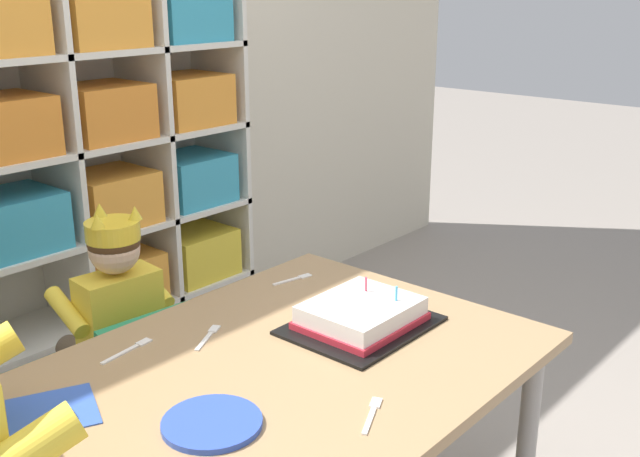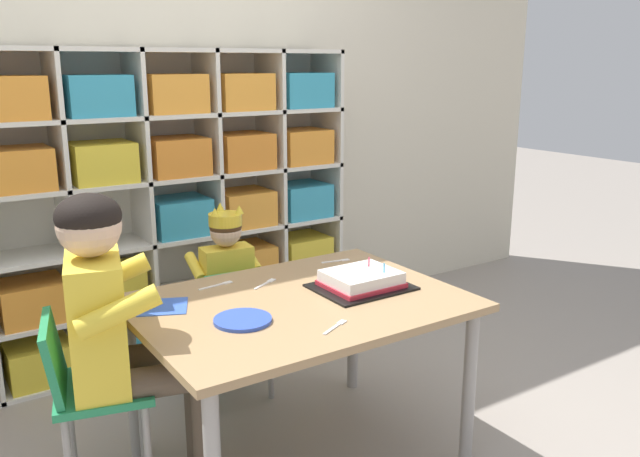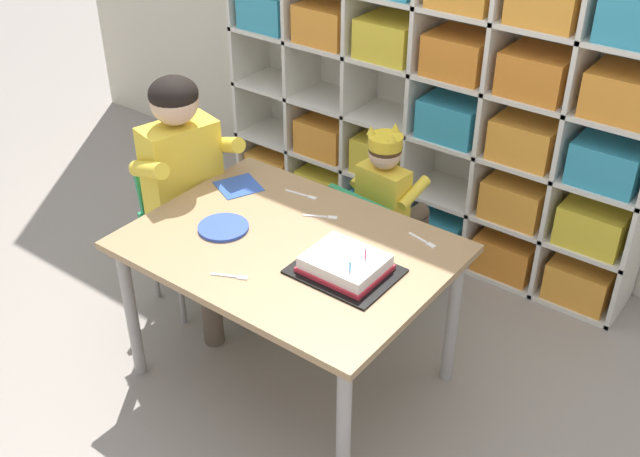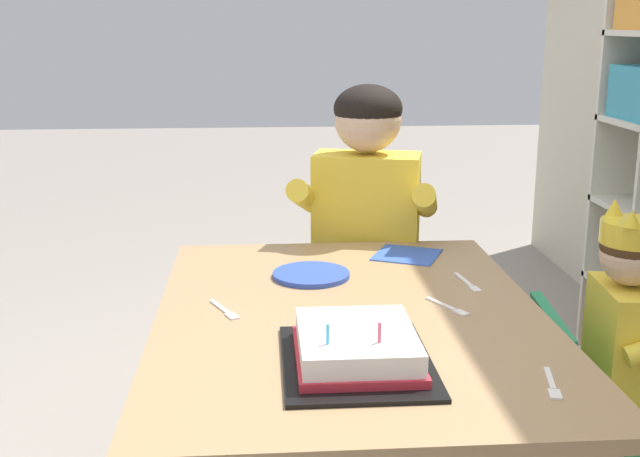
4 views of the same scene
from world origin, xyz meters
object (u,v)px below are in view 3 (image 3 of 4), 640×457
fork_near_cake_tray (232,276)px  fork_beside_plate_stack (303,195)px  classroom_chair_adult_side (182,213)px  adult_helper_seated (190,176)px  birthday_cake_on_tray (345,266)px  activity_table (289,259)px  fork_near_child_seat (323,217)px  paper_plate_stack (223,227)px  fork_by_napkin (424,241)px  classroom_chair_blue (373,235)px  child_with_crown (389,194)px

fork_near_cake_tray → fork_beside_plate_stack: (-0.14, 0.56, -0.00)m
classroom_chair_adult_side → adult_helper_seated: adult_helper_seated is taller
birthday_cake_on_tray → activity_table: bearing=175.8°
fork_near_child_seat → birthday_cake_on_tray: bearing=111.1°
paper_plate_stack → fork_by_napkin: (0.63, 0.37, -0.00)m
activity_table → classroom_chair_blue: size_ratio=1.82×
birthday_cake_on_tray → paper_plate_stack: birthday_cake_on_tray is taller
classroom_chair_blue → birthday_cake_on_tray: bearing=119.8°
birthday_cake_on_tray → paper_plate_stack: 0.51m
activity_table → adult_helper_seated: adult_helper_seated is taller
child_with_crown → fork_by_napkin: 0.50m
fork_by_napkin → fork_near_child_seat: (-0.39, -0.09, 0.00)m
fork_near_child_seat → fork_beside_plate_stack: 0.18m
activity_table → fork_by_napkin: bearing=38.8°
fork_near_child_seat → fork_by_napkin: bearing=164.6°
classroom_chair_adult_side → activity_table: bearing=-86.4°
fork_near_cake_tray → fork_beside_plate_stack: same height
paper_plate_stack → classroom_chair_blue: bearing=67.1°
fork_by_napkin → fork_beside_plate_stack: 0.54m
fork_by_napkin → fork_near_child_seat: bearing=24.5°
activity_table → fork_by_napkin: fork_by_napkin is taller
activity_table → fork_by_napkin: 0.48m
classroom_chair_blue → fork_near_child_seat: size_ratio=5.04×
fork_beside_plate_stack → classroom_chair_adult_side: bearing=10.1°
child_with_crown → fork_near_cake_tray: child_with_crown is taller
classroom_chair_adult_side → fork_by_napkin: classroom_chair_adult_side is taller
classroom_chair_blue → birthday_cake_on_tray: (0.25, -0.56, 0.27)m
adult_helper_seated → fork_near_cake_tray: 0.68m
paper_plate_stack → fork_by_napkin: size_ratio=1.50×
adult_helper_seated → activity_table: bearing=-85.8°
birthday_cake_on_tray → fork_near_child_seat: size_ratio=2.80×
birthday_cake_on_tray → paper_plate_stack: (-0.51, -0.05, -0.02)m
child_with_crown → fork_beside_plate_stack: child_with_crown is taller
classroom_chair_blue → paper_plate_stack: (-0.26, -0.61, 0.25)m
classroom_chair_adult_side → adult_helper_seated: 0.25m
activity_table → paper_plate_stack: paper_plate_stack is taller
activity_table → fork_by_napkin: (0.37, 0.30, 0.07)m
adult_helper_seated → fork_near_child_seat: size_ratio=8.71×
birthday_cake_on_tray → child_with_crown: bearing=110.1°
adult_helper_seated → fork_beside_plate_stack: (0.42, 0.19, -0.03)m
classroom_chair_adult_side → fork_beside_plate_stack: 0.59m
activity_table → fork_beside_plate_stack: bearing=120.0°
classroom_chair_adult_side → classroom_chair_blue: bearing=-45.6°
classroom_chair_blue → child_with_crown: size_ratio=0.72×
activity_table → birthday_cake_on_tray: 0.27m
fork_near_child_seat → fork_beside_plate_stack: size_ratio=0.86×
activity_table → fork_near_cake_tray: (-0.03, -0.27, 0.07)m
child_with_crown → fork_near_child_seat: bearing=92.1°
classroom_chair_adult_side → fork_by_napkin: (1.07, 0.17, 0.20)m
child_with_crown → birthday_cake_on_tray: child_with_crown is taller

